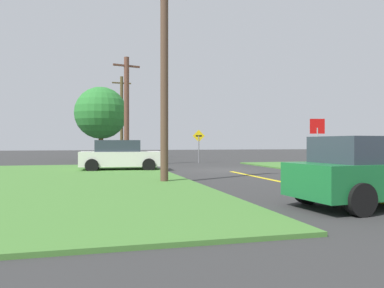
{
  "coord_description": "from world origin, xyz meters",
  "views": [
    {
      "loc": [
        -6.87,
        -19.16,
        1.47
      ],
      "look_at": [
        -0.67,
        4.38,
        1.41
      ],
      "focal_mm": 35.26,
      "sensor_mm": 36.0,
      "label": 1
    }
  ],
  "objects_px": {
    "parked_car_near_building": "(120,156)",
    "oak_tree_left": "(101,113)",
    "stop_sign": "(317,134)",
    "car_behind_on_main_road": "(382,171)",
    "direction_sign": "(199,142)",
    "utility_pole_near": "(164,77)",
    "utility_pole_mid": "(127,110)",
    "car_on_crossroad": "(372,152)",
    "utility_pole_far": "(122,116)"
  },
  "relations": [
    {
      "from": "parked_car_near_building",
      "to": "oak_tree_left",
      "type": "bearing_deg",
      "value": 98.07
    },
    {
      "from": "stop_sign",
      "to": "car_behind_on_main_road",
      "type": "relative_size",
      "value": 0.58
    },
    {
      "from": "direction_sign",
      "to": "oak_tree_left",
      "type": "xyz_separation_m",
      "value": [
        -6.93,
        5.42,
        2.44
      ]
    },
    {
      "from": "oak_tree_left",
      "to": "direction_sign",
      "type": "bearing_deg",
      "value": -38.04
    },
    {
      "from": "utility_pole_near",
      "to": "utility_pole_mid",
      "type": "distance_m",
      "value": 11.39
    },
    {
      "from": "car_on_crossroad",
      "to": "utility_pole_near",
      "type": "xyz_separation_m",
      "value": [
        -17.35,
        -9.82,
        3.07
      ]
    },
    {
      "from": "stop_sign",
      "to": "parked_car_near_building",
      "type": "bearing_deg",
      "value": -1.59
    },
    {
      "from": "stop_sign",
      "to": "oak_tree_left",
      "type": "distance_m",
      "value": 18.37
    },
    {
      "from": "utility_pole_far",
      "to": "oak_tree_left",
      "type": "bearing_deg",
      "value": -115.92
    },
    {
      "from": "utility_pole_mid",
      "to": "utility_pole_far",
      "type": "xyz_separation_m",
      "value": [
        0.51,
        11.38,
        0.38
      ]
    },
    {
      "from": "car_on_crossroad",
      "to": "direction_sign",
      "type": "relative_size",
      "value": 1.92
    },
    {
      "from": "oak_tree_left",
      "to": "car_on_crossroad",
      "type": "bearing_deg",
      "value": -24.68
    },
    {
      "from": "utility_pole_near",
      "to": "utility_pole_far",
      "type": "bearing_deg",
      "value": 89.72
    },
    {
      "from": "utility_pole_near",
      "to": "utility_pole_mid",
      "type": "relative_size",
      "value": 1.06
    },
    {
      "from": "direction_sign",
      "to": "oak_tree_left",
      "type": "bearing_deg",
      "value": 141.96
    },
    {
      "from": "utility_pole_far",
      "to": "direction_sign",
      "type": "xyz_separation_m",
      "value": [
        4.94,
        -9.54,
        -2.5
      ]
    },
    {
      "from": "stop_sign",
      "to": "utility_pole_near",
      "type": "relative_size",
      "value": 0.37
    },
    {
      "from": "car_behind_on_main_road",
      "to": "utility_pole_mid",
      "type": "relative_size",
      "value": 0.66
    },
    {
      "from": "utility_pole_mid",
      "to": "oak_tree_left",
      "type": "relative_size",
      "value": 1.16
    },
    {
      "from": "parked_car_near_building",
      "to": "utility_pole_near",
      "type": "relative_size",
      "value": 0.57
    },
    {
      "from": "stop_sign",
      "to": "car_on_crossroad",
      "type": "distance_m",
      "value": 10.35
    },
    {
      "from": "car_on_crossroad",
      "to": "utility_pole_mid",
      "type": "height_order",
      "value": "utility_pole_mid"
    },
    {
      "from": "parked_car_near_building",
      "to": "oak_tree_left",
      "type": "height_order",
      "value": "oak_tree_left"
    },
    {
      "from": "car_behind_on_main_road",
      "to": "utility_pole_far",
      "type": "xyz_separation_m",
      "value": [
        -3.9,
        28.96,
        3.22
      ]
    },
    {
      "from": "parked_car_near_building",
      "to": "utility_pole_near",
      "type": "xyz_separation_m",
      "value": [
        1.14,
        -6.67,
        3.08
      ]
    },
    {
      "from": "car_on_crossroad",
      "to": "direction_sign",
      "type": "height_order",
      "value": "direction_sign"
    },
    {
      "from": "parked_car_near_building",
      "to": "direction_sign",
      "type": "height_order",
      "value": "direction_sign"
    },
    {
      "from": "car_behind_on_main_road",
      "to": "car_on_crossroad",
      "type": "bearing_deg",
      "value": 44.99
    },
    {
      "from": "parked_car_near_building",
      "to": "utility_pole_mid",
      "type": "distance_m",
      "value": 5.56
    },
    {
      "from": "car_behind_on_main_road",
      "to": "utility_pole_near",
      "type": "relative_size",
      "value": 0.63
    },
    {
      "from": "stop_sign",
      "to": "oak_tree_left",
      "type": "xyz_separation_m",
      "value": [
        -10.8,
        14.72,
        2.02
      ]
    },
    {
      "from": "utility_pole_far",
      "to": "oak_tree_left",
      "type": "xyz_separation_m",
      "value": [
        -2.0,
        -4.11,
        -0.06
      ]
    },
    {
      "from": "parked_car_near_building",
      "to": "utility_pole_far",
      "type": "bearing_deg",
      "value": 90.06
    },
    {
      "from": "parked_car_near_building",
      "to": "car_on_crossroad",
      "type": "distance_m",
      "value": 18.76
    },
    {
      "from": "car_behind_on_main_road",
      "to": "oak_tree_left",
      "type": "relative_size",
      "value": 0.77
    },
    {
      "from": "car_behind_on_main_road",
      "to": "utility_pole_near",
      "type": "distance_m",
      "value": 7.99
    },
    {
      "from": "car_behind_on_main_road",
      "to": "utility_pole_mid",
      "type": "distance_m",
      "value": 18.34
    },
    {
      "from": "stop_sign",
      "to": "parked_car_near_building",
      "type": "xyz_separation_m",
      "value": [
        -10.05,
        2.73,
        -1.14
      ]
    },
    {
      "from": "car_on_crossroad",
      "to": "car_behind_on_main_road",
      "type": "distance_m",
      "value": 20.84
    },
    {
      "from": "car_on_crossroad",
      "to": "utility_pole_far",
      "type": "height_order",
      "value": "utility_pole_far"
    },
    {
      "from": "car_on_crossroad",
      "to": "oak_tree_left",
      "type": "height_order",
      "value": "oak_tree_left"
    },
    {
      "from": "oak_tree_left",
      "to": "stop_sign",
      "type": "bearing_deg",
      "value": -53.73
    },
    {
      "from": "stop_sign",
      "to": "direction_sign",
      "type": "height_order",
      "value": "stop_sign"
    },
    {
      "from": "car_on_crossroad",
      "to": "utility_pole_near",
      "type": "height_order",
      "value": "utility_pole_near"
    },
    {
      "from": "utility_pole_near",
      "to": "direction_sign",
      "type": "xyz_separation_m",
      "value": [
        5.05,
        13.23,
        -2.36
      ]
    },
    {
      "from": "utility_pole_far",
      "to": "direction_sign",
      "type": "height_order",
      "value": "utility_pole_far"
    },
    {
      "from": "utility_pole_mid",
      "to": "stop_sign",
      "type": "bearing_deg",
      "value": -38.66
    },
    {
      "from": "utility_pole_mid",
      "to": "direction_sign",
      "type": "distance_m",
      "value": 6.13
    },
    {
      "from": "utility_pole_near",
      "to": "utility_pole_mid",
      "type": "xyz_separation_m",
      "value": [
        -0.39,
        11.38,
        -0.24
      ]
    },
    {
      "from": "car_behind_on_main_road",
      "to": "oak_tree_left",
      "type": "bearing_deg",
      "value": 98.15
    }
  ]
}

